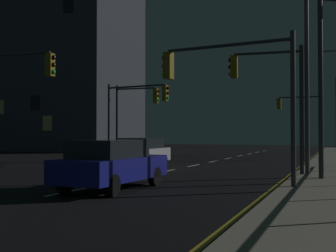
{
  "coord_description": "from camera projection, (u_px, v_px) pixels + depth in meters",
  "views": [
    {
      "loc": [
        7.67,
        -1.85,
        1.73
      ],
      "look_at": [
        -1.31,
        20.46,
        2.23
      ],
      "focal_mm": 45.73,
      "sensor_mm": 36.0,
      "label": 1
    }
  ],
  "objects": [
    {
      "name": "building_distant",
      "position": [
        56.0,
        70.0,
        49.41
      ],
      "size": [
        17.71,
        11.06,
        18.43
      ],
      "color": "#3D424C",
      "rests_on": "ground"
    },
    {
      "name": "lane_edge_line",
      "position": [
        300.0,
        167.0,
        23.29
      ],
      "size": [
        0.14,
        53.0,
        0.01
      ],
      "color": "gold",
      "rests_on": "ground"
    },
    {
      "name": "ground_plane",
      "position": [
        170.0,
        170.0,
        20.77
      ],
      "size": [
        112.0,
        112.0,
        0.0
      ],
      "primitive_type": "plane",
      "color": "black",
      "rests_on": "ground"
    },
    {
      "name": "street_lamp_far_end",
      "position": [
        325.0,
        92.0,
        30.38
      ],
      "size": [
        2.21,
        0.45,
        7.7
      ],
      "color": "#2D3033",
      "rests_on": "sidewalk_right"
    },
    {
      "name": "lane_markings_center",
      "position": [
        193.0,
        166.0,
        24.02
      ],
      "size": [
        0.14,
        50.0,
        0.01
      ],
      "color": "silver",
      "rests_on": "ground"
    },
    {
      "name": "street_lamp_mid_block",
      "position": [
        327.0,
        68.0,
        15.7
      ],
      "size": [
        1.43,
        1.0,
        6.73
      ],
      "color": "#2D3033",
      "rests_on": "sidewalk_right"
    },
    {
      "name": "street_lamp_median",
      "position": [
        315.0,
        60.0,
        17.32
      ],
      "size": [
        2.18,
        0.42,
        7.74
      ],
      "color": "#4C4C51",
      "rests_on": "sidewalk_right"
    },
    {
      "name": "traffic_light_mid_left",
      "position": [
        228.0,
        79.0,
        14.2
      ],
      "size": [
        4.64,
        0.62,
        4.83
      ],
      "color": "#38383D",
      "rests_on": "sidewalk_right"
    },
    {
      "name": "traffic_light_far_center",
      "position": [
        19.0,
        87.0,
        18.08
      ],
      "size": [
        3.06,
        0.5,
        5.4
      ],
      "color": "#38383D",
      "rests_on": "ground"
    },
    {
      "name": "car",
      "position": [
        112.0,
        164.0,
        13.5
      ],
      "size": [
        1.94,
        4.45,
        1.57
      ],
      "color": "navy",
      "rests_on": "ground"
    },
    {
      "name": "traffic_light_near_right",
      "position": [
        135.0,
        105.0,
        26.99
      ],
      "size": [
        4.46,
        0.64,
        5.04
      ],
      "color": "#38383D",
      "rests_on": "ground"
    },
    {
      "name": "sidewalk_right",
      "position": [
        327.0,
        174.0,
        18.09
      ],
      "size": [
        2.51,
        77.0,
        0.14
      ],
      "primitive_type": "cube",
      "color": "#9E937F",
      "rests_on": "ground"
    },
    {
      "name": "traffic_light_far_right",
      "position": [
        269.0,
        85.0,
        17.74
      ],
      "size": [
        3.04,
        0.55,
        5.26
      ],
      "color": "#2D3033",
      "rests_on": "sidewalk_right"
    },
    {
      "name": "traffic_light_near_left",
      "position": [
        301.0,
        112.0,
        35.34
      ],
      "size": [
        3.74,
        0.34,
        4.98
      ],
      "color": "#4C4C51",
      "rests_on": "sidewalk_right"
    },
    {
      "name": "car_oncoming",
      "position": [
        140.0,
        152.0,
        22.58
      ],
      "size": [
        1.91,
        4.44,
        1.57
      ],
      "color": "silver",
      "rests_on": "ground"
    },
    {
      "name": "traffic_light_far_left",
      "position": [
        135.0,
        108.0,
        28.42
      ],
      "size": [
        3.11,
        0.44,
        5.07
      ],
      "color": "#2D3033",
      "rests_on": "ground"
    }
  ]
}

